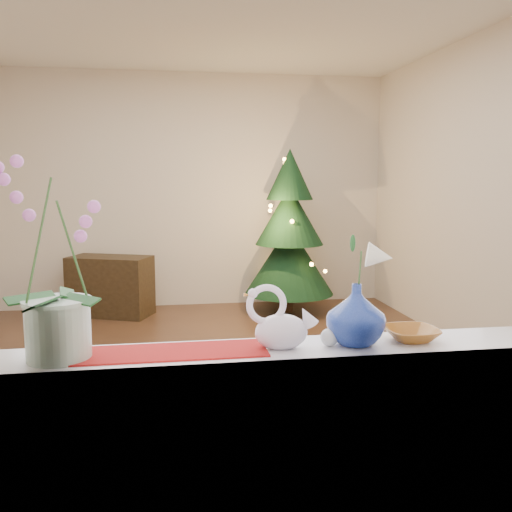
{
  "coord_description": "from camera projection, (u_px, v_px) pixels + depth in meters",
  "views": [
    {
      "loc": [
        -0.36,
        -4.22,
        1.49
      ],
      "look_at": [
        0.1,
        -1.4,
        1.1
      ],
      "focal_mm": 40.0,
      "sensor_mm": 36.0,
      "label": 1
    }
  ],
  "objects": [
    {
      "name": "ground",
      "position": [
        214.0,
        374.0,
        4.39
      ],
      "size": [
        5.0,
        5.0,
        0.0
      ],
      "primitive_type": "plane",
      "color": "#3E2719",
      "rests_on": "ground"
    },
    {
      "name": "wall_back",
      "position": [
        194.0,
        191.0,
        6.65
      ],
      "size": [
        4.5,
        0.1,
        2.7
      ],
      "primitive_type": "cube",
      "color": "beige",
      "rests_on": "ground"
    },
    {
      "name": "wall_front",
      "position": [
        282.0,
        225.0,
        1.76
      ],
      "size": [
        4.5,
        0.1,
        2.7
      ],
      "primitive_type": "cube",
      "color": "beige",
      "rests_on": "ground"
    },
    {
      "name": "wall_right",
      "position": [
        493.0,
        197.0,
        4.56
      ],
      "size": [
        0.1,
        5.0,
        2.7
      ],
      "primitive_type": "cube",
      "color": "beige",
      "rests_on": "ground"
    },
    {
      "name": "ceiling",
      "position": [
        211.0,
        6.0,
        4.02
      ],
      "size": [
        5.0,
        5.0,
        0.0
      ],
      "primitive_type": "plane",
      "color": "white",
      "rests_on": "wall_back"
    },
    {
      "name": "window_apron",
      "position": [
        278.0,
        493.0,
        1.92
      ],
      "size": [
        2.2,
        0.08,
        0.88
      ],
      "primitive_type": "cube",
      "color": "white",
      "rests_on": "ground"
    },
    {
      "name": "windowsill",
      "position": [
        274.0,
        353.0,
        1.95
      ],
      "size": [
        2.2,
        0.26,
        0.04
      ],
      "primitive_type": "cube",
      "color": "white",
      "rests_on": "window_apron"
    },
    {
      "name": "window_frame",
      "position": [
        281.0,
        110.0,
        1.74
      ],
      "size": [
        2.22,
        0.06,
        1.6
      ],
      "primitive_type": null,
      "color": "white",
      "rests_on": "windowsill"
    },
    {
      "name": "runner",
      "position": [
        161.0,
        352.0,
        1.88
      ],
      "size": [
        0.7,
        0.2,
        0.01
      ],
      "primitive_type": "cube",
      "color": "maroon",
      "rests_on": "windowsill"
    },
    {
      "name": "orchid_pot",
      "position": [
        55.0,
        259.0,
        1.78
      ],
      "size": [
        0.25,
        0.25,
        0.64
      ],
      "primitive_type": null,
      "rotation": [
        0.0,
        0.0,
        -0.17
      ],
      "color": "silver",
      "rests_on": "windowsill"
    },
    {
      "name": "swan",
      "position": [
        281.0,
        318.0,
        1.92
      ],
      "size": [
        0.27,
        0.2,
        0.21
      ],
      "primitive_type": null,
      "rotation": [
        0.0,
        0.0,
        -0.4
      ],
      "color": "silver",
      "rests_on": "windowsill"
    },
    {
      "name": "blue_vase",
      "position": [
        356.0,
        310.0,
        1.97
      ],
      "size": [
        0.27,
        0.27,
        0.25
      ],
      "primitive_type": "imported",
      "rotation": [
        0.0,
        0.0,
        -0.17
      ],
      "color": "navy",
      "rests_on": "windowsill"
    },
    {
      "name": "lily",
      "position": [
        358.0,
        248.0,
        1.94
      ],
      "size": [
        0.14,
        0.08,
        0.18
      ],
      "primitive_type": null,
      "color": "silver",
      "rests_on": "blue_vase"
    },
    {
      "name": "paperweight",
      "position": [
        329.0,
        337.0,
        1.96
      ],
      "size": [
        0.08,
        0.08,
        0.06
      ],
      "primitive_type": "sphere",
      "rotation": [
        0.0,
        0.0,
        -0.26
      ],
      "color": "silver",
      "rests_on": "windowsill"
    },
    {
      "name": "amber_dish",
      "position": [
        411.0,
        335.0,
        2.03
      ],
      "size": [
        0.16,
        0.16,
        0.04
      ],
      "primitive_type": "imported",
      "rotation": [
        0.0,
        0.0,
        0.02
      ],
      "color": "brown",
      "rests_on": "windowsill"
    },
    {
      "name": "xmas_tree",
      "position": [
        289.0,
        231.0,
        6.33
      ],
      "size": [
        1.29,
        1.29,
        1.82
      ],
      "primitive_type": null,
      "rotation": [
        0.0,
        0.0,
        -0.38
      ],
      "color": "black",
      "rests_on": "ground"
    },
    {
      "name": "side_table",
      "position": [
        110.0,
        286.0,
        6.24
      ],
      "size": [
        0.97,
        0.73,
        0.65
      ],
      "primitive_type": "cube",
      "rotation": [
        0.0,
        0.0,
        -0.39
      ],
      "color": "black",
      "rests_on": "ground"
    }
  ]
}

